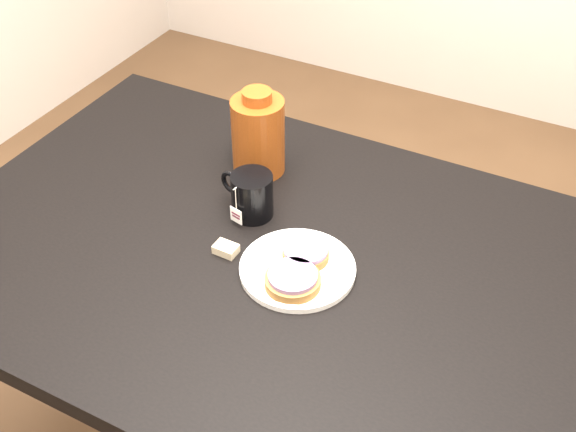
% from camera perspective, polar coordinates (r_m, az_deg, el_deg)
% --- Properties ---
extents(table, '(1.40, 0.90, 0.75)m').
position_cam_1_polar(table, '(1.44, -0.19, -5.74)').
color(table, black).
rests_on(table, ground_plane).
extents(plate, '(0.22, 0.22, 0.02)m').
position_cam_1_polar(plate, '(1.35, 0.76, -4.12)').
color(plate, white).
rests_on(plate, table).
extents(bagel_back, '(0.10, 0.10, 0.03)m').
position_cam_1_polar(bagel_back, '(1.36, 1.40, -2.91)').
color(bagel_back, brown).
rests_on(bagel_back, plate).
extents(bagel_front, '(0.14, 0.14, 0.03)m').
position_cam_1_polar(bagel_front, '(1.30, 0.37, -5.04)').
color(bagel_front, brown).
rests_on(bagel_front, plate).
extents(mug, '(0.13, 0.10, 0.09)m').
position_cam_1_polar(mug, '(1.45, -2.92, 1.69)').
color(mug, black).
rests_on(mug, table).
extents(teabag_pouch, '(0.05, 0.03, 0.02)m').
position_cam_1_polar(teabag_pouch, '(1.39, -4.93, -2.61)').
color(teabag_pouch, '#C6B793').
rests_on(teabag_pouch, table).
extents(bagel_package, '(0.14, 0.14, 0.20)m').
position_cam_1_polar(bagel_package, '(1.56, -2.37, 6.44)').
color(bagel_package, '#5B240C').
rests_on(bagel_package, table).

